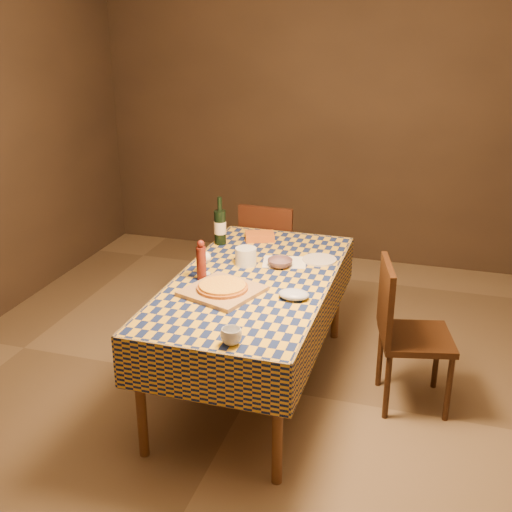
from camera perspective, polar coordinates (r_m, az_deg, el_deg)
name	(u,v)px	position (r m, az deg, el deg)	size (l,w,h in m)	color
room	(253,187)	(3.74, -0.22, 6.18)	(5.00, 5.10, 2.70)	brown
dining_table	(254,290)	(3.96, -0.21, -3.04)	(0.94, 1.84, 0.77)	brown
cutting_board	(223,291)	(3.73, -2.99, -3.13)	(0.39, 0.39, 0.02)	#A97F4F
pizza	(222,287)	(3.72, -3.00, -2.75)	(0.37, 0.37, 0.03)	#9C541A
pepper_mill	(201,261)	(3.89, -4.89, -0.44)	(0.08, 0.08, 0.25)	#501812
bowl	(280,263)	(4.10, 2.15, -0.64)	(0.16, 0.16, 0.05)	#5E454F
wine_glass	(205,258)	(3.97, -4.55, -0.18)	(0.08, 0.08, 0.15)	silver
wine_bottle	(220,226)	(4.47, -3.21, 2.64)	(0.09, 0.09, 0.34)	black
deli_tub	(246,256)	(4.12, -0.91, -0.03)	(0.14, 0.14, 0.11)	silver
takeout_container	(260,236)	(4.57, 0.33, 1.75)	(0.20, 0.14, 0.05)	#B85718
white_plate	(319,260)	(4.22, 5.66, -0.33)	(0.22, 0.22, 0.01)	silver
tumbler	(231,336)	(3.17, -2.22, -7.15)	(0.11, 0.11, 0.08)	silver
flour_patch	(284,262)	(4.18, 2.55, -0.54)	(0.28, 0.21, 0.00)	white
flour_bag	(294,294)	(3.66, 3.38, -3.43)	(0.18, 0.13, 0.05)	#A6B4D5
chair_far	(270,253)	(5.03, 1.22, 0.28)	(0.43, 0.44, 0.93)	black
chair_right	(403,327)	(3.98, 12.95, -6.18)	(0.51, 0.51, 0.93)	black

